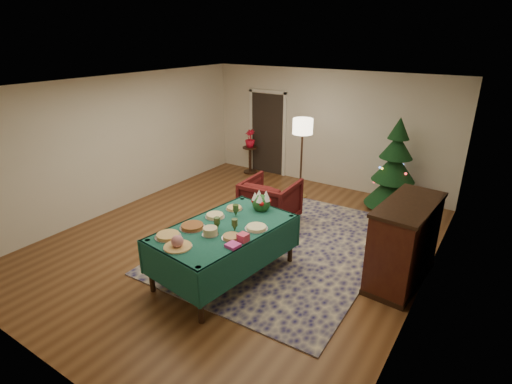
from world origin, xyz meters
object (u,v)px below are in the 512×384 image
Objects in this scene: buffet_table at (224,237)px; armchair at (270,199)px; side_table at (250,160)px; piano at (404,243)px; gift_box at (243,238)px; christmas_tree at (394,169)px; floor_lamp at (303,131)px; potted_plant at (250,142)px.

buffet_table is 1.98m from armchair.
piano reaches higher than side_table.
piano is at bearing 31.06° from buffet_table.
christmas_tree is (0.88, 4.09, -0.01)m from gift_box.
armchair is (-0.86, 2.13, -0.39)m from gift_box.
buffet_table is 1.27× the size of floor_lamp.
christmas_tree is at bearing -4.58° from side_table.
gift_box is at bearing -74.79° from floor_lamp.
potted_plant is 3.76m from christmas_tree.
piano is (2.62, -0.59, 0.13)m from armchair.
christmas_tree is 1.29× the size of piano.
piano is at bearing 164.42° from armchair.
christmas_tree is at bearing 14.47° from floor_lamp.
gift_box is 0.07× the size of floor_lamp.
christmas_tree reaches higher than side_table.
piano is (2.24, 1.35, -0.05)m from buffet_table.
side_table is at bearing 157.41° from floor_lamp.
side_table is (-1.88, 0.78, -1.17)m from floor_lamp.
side_table is 0.48m from potted_plant.
armchair reaches higher than gift_box.
christmas_tree reaches higher than armchair.
potted_plant reaches higher than side_table.
gift_box is 0.07× the size of christmas_tree.
armchair is 3.04m from potted_plant.
armchair is at bearing -48.55° from potted_plant.
christmas_tree is at bearing 77.80° from gift_box.
christmas_tree is at bearing 70.82° from buffet_table.
christmas_tree is (1.74, 1.97, 0.38)m from armchair.
side_table is (-2.00, 2.27, -0.15)m from armchair.
floor_lamp is 3.56m from piano.
gift_box is (0.47, -0.19, 0.22)m from buffet_table.
potted_plant is at bearing 148.28° from piano.
buffet_table reaches higher than side_table.
potted_plant is 0.30× the size of piano.
potted_plant is at bearing 175.42° from christmas_tree.
floor_lamp is at bearing 105.21° from gift_box.
potted_plant reaches higher than buffet_table.
armchair reaches higher than potted_plant.
side_table is at bearing 175.42° from christmas_tree.
armchair is 3.03m from side_table.
potted_plant is (-2.00, 2.27, 0.33)m from armchair.
floor_lamp is (-0.98, 3.61, 0.63)m from gift_box.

